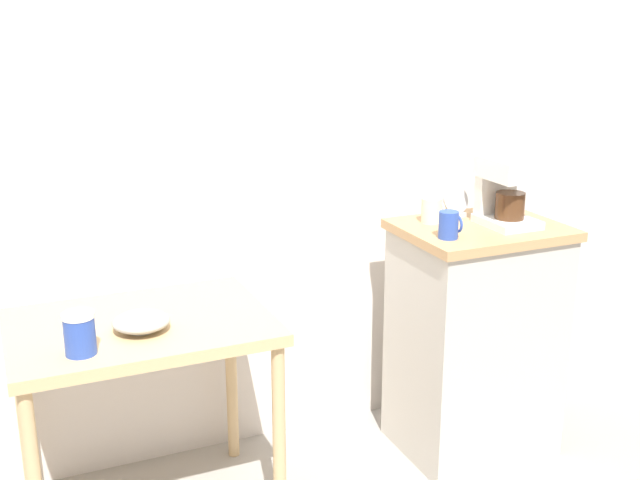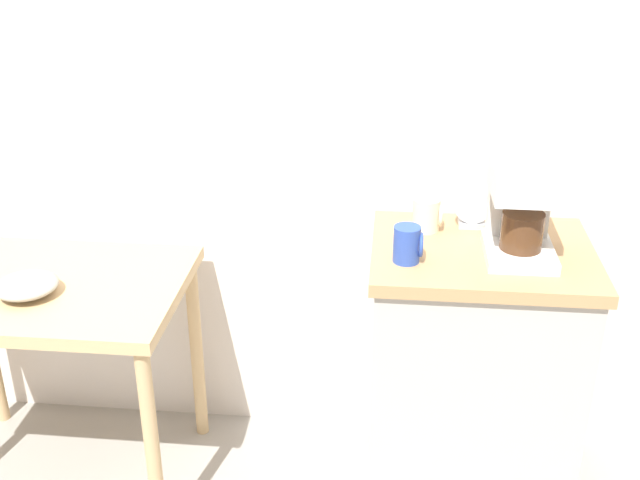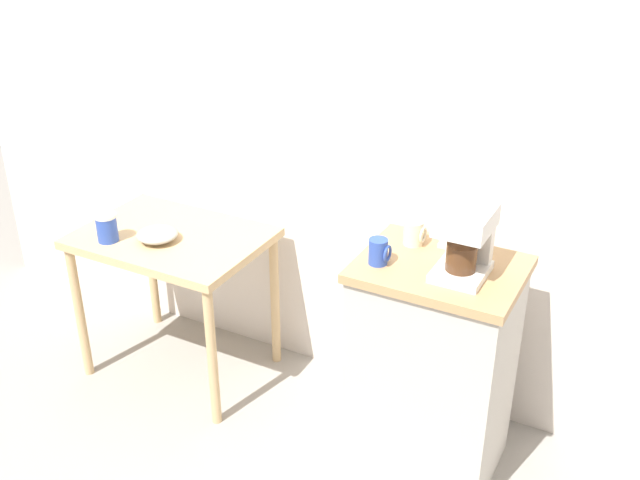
{
  "view_description": "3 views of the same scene",
  "coord_description": "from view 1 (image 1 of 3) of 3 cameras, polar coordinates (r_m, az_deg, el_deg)",
  "views": [
    {
      "loc": [
        -1.01,
        -2.4,
        1.73
      ],
      "look_at": [
        0.03,
        -0.03,
        0.96
      ],
      "focal_mm": 44.31,
      "sensor_mm": 36.0,
      "label": 1
    },
    {
      "loc": [
        0.45,
        -1.94,
        1.84
      ],
      "look_at": [
        0.26,
        -0.01,
        0.94
      ],
      "focal_mm": 43.57,
      "sensor_mm": 36.0,
      "label": 2
    },
    {
      "loc": [
        1.43,
        -2.32,
        2.25
      ],
      "look_at": [
        0.24,
        -0.08,
        0.96
      ],
      "focal_mm": 41.68,
      "sensor_mm": 36.0,
      "label": 3
    }
  ],
  "objects": [
    {
      "name": "bowl_stoneware",
      "position": [
        2.58,
        -12.8,
        -5.76
      ],
      "size": [
        0.18,
        0.18,
        0.06
      ],
      "color": "#9E998C",
      "rests_on": "wooden_table"
    },
    {
      "name": "canister_enamel",
      "position": [
        2.45,
        -16.97,
        -6.47
      ],
      "size": [
        0.1,
        0.1,
        0.13
      ],
      "color": "#2D4CAD",
      "rests_on": "wooden_table"
    },
    {
      "name": "table_clock",
      "position": [
        3.15,
        9.75,
        2.62
      ],
      "size": [
        0.11,
        0.05,
        0.12
      ],
      "color": "#B2B5BA",
      "rests_on": "kitchen_counter"
    },
    {
      "name": "mug_small_cream",
      "position": [
        3.05,
        8.09,
        2.13
      ],
      "size": [
        0.08,
        0.08,
        0.1
      ],
      "color": "beige",
      "rests_on": "kitchen_counter"
    },
    {
      "name": "wooden_table",
      "position": [
        2.7,
        -12.74,
        -7.66
      ],
      "size": [
        0.84,
        0.61,
        0.74
      ],
      "color": "tan",
      "rests_on": "ground_plane"
    },
    {
      "name": "back_wall",
      "position": [
        3.08,
        -2.35,
        10.37
      ],
      "size": [
        4.4,
        0.1,
        2.8
      ],
      "primitive_type": "cube",
      "color": "silver",
      "rests_on": "ground_plane"
    },
    {
      "name": "kitchen_counter",
      "position": [
        3.2,
        11.1,
        -6.97
      ],
      "size": [
        0.6,
        0.48,
        0.93
      ],
      "color": "#BCB7AD",
      "rests_on": "ground_plane"
    },
    {
      "name": "mug_blue",
      "position": [
        2.85,
        9.31,
        1.09
      ],
      "size": [
        0.08,
        0.07,
        0.1
      ],
      "color": "#2D4CAD",
      "rests_on": "kitchen_counter"
    },
    {
      "name": "coffee_maker",
      "position": [
        3.06,
        13.28,
        3.69
      ],
      "size": [
        0.18,
        0.22,
        0.26
      ],
      "color": "white",
      "rests_on": "kitchen_counter"
    }
  ]
}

